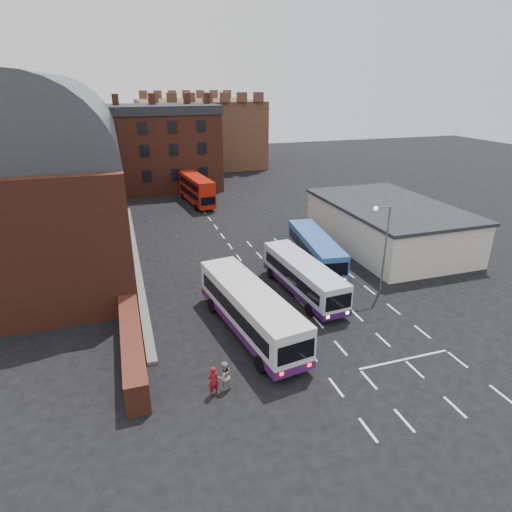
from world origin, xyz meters
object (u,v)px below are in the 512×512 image
object	(u,v)px
pedestrian_red	(213,381)
pedestrian_beige	(224,376)
bus_red_double	(197,189)
bus_white_inbound	(303,275)
bus_white_outbound	(250,308)
street_lamp	(383,241)
bus_blue	(315,248)

from	to	relation	value
pedestrian_red	pedestrian_beige	xyz separation A→B (m)	(0.64, 0.19, -0.00)
bus_red_double	pedestrian_red	bearing A→B (deg)	73.93
bus_white_inbound	bus_white_outbound	bearing A→B (deg)	31.80
street_lamp	pedestrian_beige	xyz separation A→B (m)	(-14.09, -7.35, -3.39)
street_lamp	pedestrian_beige	world-z (taller)	street_lamp
bus_blue	bus_red_double	size ratio (longest dim) A/B	1.07
bus_blue	pedestrian_red	bearing A→B (deg)	55.65
bus_white_outbound	pedestrian_beige	size ratio (longest dim) A/B	6.85
street_lamp	pedestrian_beige	size ratio (longest dim) A/B	4.15
pedestrian_beige	bus_red_double	bearing A→B (deg)	-114.49
pedestrian_beige	bus_white_outbound	bearing A→B (deg)	-136.97
bus_red_double	pedestrian_red	xyz separation A→B (m)	(-6.22, -37.61, -1.15)
bus_white_outbound	bus_blue	world-z (taller)	bus_white_outbound
bus_blue	bus_red_double	xyz separation A→B (m)	(-6.15, 23.65, 0.38)
bus_white_outbound	bus_white_inbound	world-z (taller)	bus_white_outbound
bus_blue	pedestrian_beige	bearing A→B (deg)	56.77
pedestrian_beige	bus_blue	bearing A→B (deg)	-146.45
bus_white_outbound	pedestrian_red	size ratio (longest dim) A/B	6.85
bus_white_inbound	bus_blue	distance (m)	5.84
bus_blue	street_lamp	xyz separation A→B (m)	(2.36, -6.42, 2.62)
bus_blue	bus_white_inbound	bearing A→B (deg)	62.80
bus_red_double	street_lamp	size ratio (longest dim) A/B	1.36
bus_white_outbound	pedestrian_red	xyz separation A→B (m)	(-3.61, -5.13, -0.98)
pedestrian_beige	street_lamp	bearing A→B (deg)	-168.47
bus_blue	bus_red_double	distance (m)	24.45
bus_white_inbound	street_lamp	world-z (taller)	street_lamp
pedestrian_red	pedestrian_beige	size ratio (longest dim) A/B	1.00
bus_white_inbound	pedestrian_red	xyz separation A→B (m)	(-9.07, -9.13, -0.74)
pedestrian_red	bus_white_outbound	bearing A→B (deg)	-143.06
bus_white_inbound	pedestrian_red	distance (m)	12.89
pedestrian_red	pedestrian_beige	bearing A→B (deg)	178.39
street_lamp	bus_white_outbound	bearing A→B (deg)	-167.83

